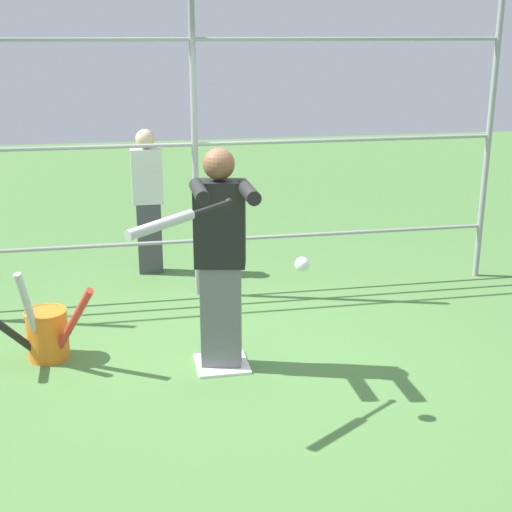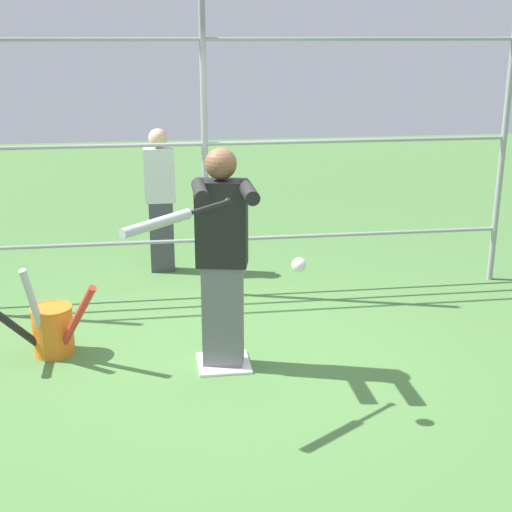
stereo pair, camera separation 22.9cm
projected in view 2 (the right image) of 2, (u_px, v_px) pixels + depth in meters
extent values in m
plane|color=#4C7A3D|center=(224.00, 364.00, 5.53)|extent=(24.00, 24.00, 0.00)
cube|color=white|center=(224.00, 363.00, 5.53)|extent=(0.40, 0.40, 0.02)
cylinder|color=#939399|center=(504.00, 138.00, 7.00)|extent=(0.06, 0.06, 2.95)
cylinder|color=#939399|center=(205.00, 144.00, 6.60)|extent=(0.06, 0.06, 2.95)
cylinder|color=#939399|center=(207.00, 240.00, 6.88)|extent=(5.90, 0.04, 0.04)
cylinder|color=#939399|center=(205.00, 144.00, 6.60)|extent=(5.90, 0.04, 0.04)
cylinder|color=#939399|center=(202.00, 39.00, 6.32)|extent=(5.90, 0.04, 0.04)
cube|color=slate|center=(223.00, 316.00, 5.41)|extent=(0.33, 0.25, 0.81)
cube|color=black|center=(222.00, 223.00, 5.19)|extent=(0.41, 0.29, 0.64)
sphere|color=brown|center=(221.00, 164.00, 5.06)|extent=(0.23, 0.23, 0.23)
cylinder|color=black|center=(248.00, 192.00, 4.88)|extent=(0.10, 0.45, 0.10)
cylinder|color=black|center=(200.00, 191.00, 4.90)|extent=(0.10, 0.45, 0.10)
sphere|color=black|center=(228.00, 201.00, 4.69)|extent=(0.05, 0.05, 0.05)
cylinder|color=black|center=(209.00, 207.00, 4.58)|extent=(0.29, 0.22, 0.05)
cylinder|color=#B2B2B7|center=(157.00, 223.00, 4.31)|extent=(0.44, 0.35, 0.10)
sphere|color=white|center=(299.00, 265.00, 4.52)|extent=(0.10, 0.10, 0.10)
cylinder|color=orange|center=(53.00, 331.00, 5.66)|extent=(0.32, 0.32, 0.39)
torus|color=orange|center=(51.00, 308.00, 5.60)|extent=(0.33, 0.33, 0.01)
cylinder|color=#B2B2B7|center=(36.00, 313.00, 5.46)|extent=(0.19, 0.25, 0.76)
cylinder|color=black|center=(13.00, 326.00, 5.44)|extent=(0.49, 0.32, 0.60)
cylinder|color=red|center=(76.00, 321.00, 5.44)|extent=(0.40, 0.41, 0.67)
cube|color=#3F3F47|center=(162.00, 237.00, 7.60)|extent=(0.25, 0.16, 0.76)
cube|color=silver|center=(159.00, 175.00, 7.40)|extent=(0.32, 0.17, 0.57)
sphere|color=beige|center=(158.00, 138.00, 7.29)|extent=(0.20, 0.20, 0.20)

